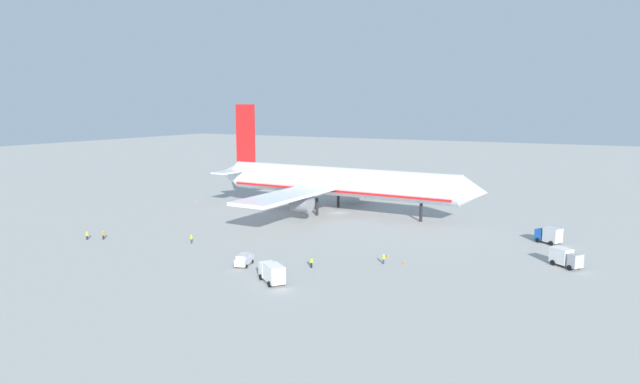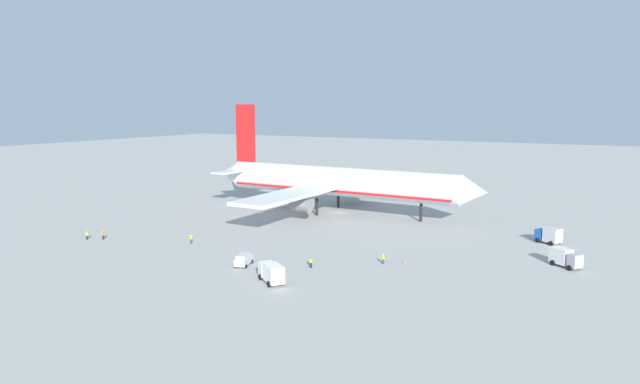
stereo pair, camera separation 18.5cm
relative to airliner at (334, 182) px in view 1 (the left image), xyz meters
The scene contains 15 objects.
ground_plane 7.76m from the airliner, ahead, with size 600.00×600.00×0.00m, color #9E9E99.
airliner is the anchor object (origin of this frame).
service_truck_0 56.89m from the airliner, 72.54° to the right, with size 5.97×5.14×2.98m.
service_truck_1 51.80m from the airliner, ahead, with size 5.18×4.30×3.18m.
service_truck_2 60.19m from the airliner, 23.72° to the right, with size 5.41×4.73×2.99m.
service_van 49.66m from the airliner, 80.80° to the right, with size 3.00×4.78×1.97m.
baggage_cart_0 67.93m from the airliner, 139.32° to the left, with size 3.35×2.41×1.24m.
ground_worker_0 48.52m from the airliner, 67.54° to the right, with size 0.52×0.52×1.79m.
ground_worker_1 55.01m from the airliner, 120.26° to the right, with size 0.55×0.55×1.73m.
ground_worker_2 46.54m from the airliner, 52.73° to the right, with size 0.44×0.44×1.69m.
ground_worker_3 43.04m from the airliner, 103.46° to the right, with size 0.57×0.57×1.79m.
ground_worker_4 57.79m from the airliner, 121.77° to the right, with size 0.56×0.56×1.65m.
traffic_cone_0 41.46m from the airliner, behind, with size 0.36×0.36×0.55m, color orange.
traffic_cone_1 42.70m from the airliner, 50.21° to the right, with size 0.36×0.36×0.55m, color orange.
traffic_cone_2 47.45m from the airliner, 48.57° to the right, with size 0.36×0.36×0.55m, color orange.
Camera 1 is at (59.72, -120.18, 26.11)m, focal length 30.86 mm.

